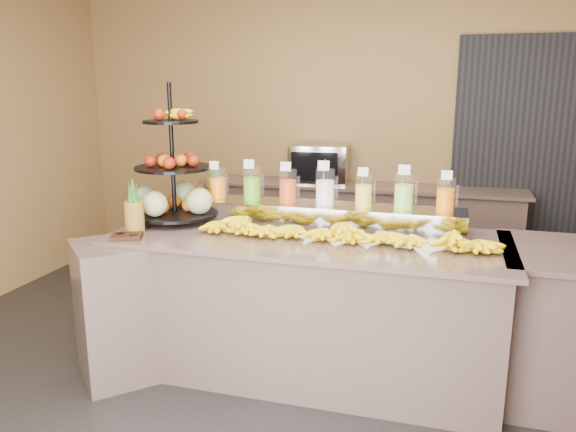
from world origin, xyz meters
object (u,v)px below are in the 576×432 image
at_px(banana_heap, 340,231).
at_px(oven_warmer, 319,164).
at_px(pitcher_tray, 325,215).
at_px(condiment_caddy, 127,236).
at_px(fruit_stand, 180,186).

distance_m(banana_heap, oven_warmer, 2.07).
distance_m(pitcher_tray, banana_heap, 0.35).
relative_size(pitcher_tray, banana_heap, 0.99).
bearing_deg(condiment_caddy, pitcher_tray, 30.42).
height_order(fruit_stand, oven_warmer, fruit_stand).
bearing_deg(banana_heap, condiment_caddy, -164.84).
bearing_deg(fruit_stand, pitcher_tray, 21.41).
height_order(banana_heap, oven_warmer, oven_warmer).
bearing_deg(condiment_caddy, banana_heap, 15.16).
xyz_separation_m(banana_heap, oven_warmer, (-0.60, 1.98, 0.13)).
relative_size(banana_heap, fruit_stand, 1.96).
xyz_separation_m(pitcher_tray, fruit_stand, (-1.02, -0.11, 0.17)).
xyz_separation_m(pitcher_tray, banana_heap, (0.17, -0.31, -0.02)).
relative_size(pitcher_tray, condiment_caddy, 10.12).
xyz_separation_m(condiment_caddy, oven_warmer, (0.69, 2.33, 0.17)).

